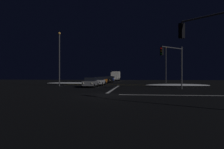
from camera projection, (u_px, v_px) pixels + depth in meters
The scene contains 17 objects.
ground at pixel (105, 95), 21.96m from camera, with size 120.00×120.00×0.10m, color black.
stop_line_north at pixel (114, 89), 31.06m from camera, with size 0.35×15.76×0.01m.
centre_line_ns at pixel (120, 85), 42.59m from camera, with size 22.00×0.15×0.01m.
crosswalk_bar_east at pixel (199, 95), 20.94m from camera, with size 15.76×0.40×0.01m.
snow_bank_left_curb at pixel (73, 83), 44.81m from camera, with size 11.37×1.50×0.42m.
snow_bank_right_curb at pixel (177, 85), 35.77m from camera, with size 10.50×1.50×0.49m.
sedan_gray at pixel (91, 82), 34.55m from camera, with size 2.02×4.33×1.57m.
sedan_silver at pixel (99, 81), 40.82m from camera, with size 2.02×4.33×1.57m.
sedan_orange at pixel (102, 80), 47.40m from camera, with size 2.02×4.33×1.57m.
sedan_black at pixel (108, 80), 53.87m from camera, with size 2.02×4.33×1.57m.
sedan_blue at pixel (110, 79), 59.47m from camera, with size 2.02×4.33×1.57m.
sedan_white at pixel (112, 79), 66.02m from camera, with size 2.02×4.33×1.57m.
box_truck at pixel (116, 76), 72.92m from camera, with size 2.68×8.28×3.08m.
traffic_signal_se at pixel (219, 39), 12.99m from camera, with size 3.59×3.59×6.02m.
traffic_signal_ne at pixel (173, 59), 29.19m from camera, with size 3.46×3.46×5.96m.
streetlamp_right_far at pixel (166, 62), 51.40m from camera, with size 0.44×0.44×8.77m.
streetlamp_left_near at pixel (59, 55), 37.76m from camera, with size 0.44×0.44×9.50m.
Camera 1 is at (3.10, -21.75, 2.04)m, focal length 34.53 mm.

